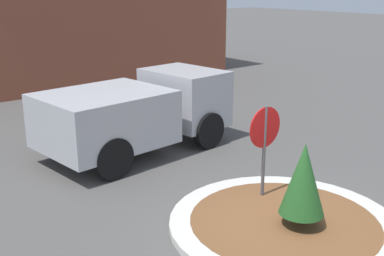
{
  "coord_description": "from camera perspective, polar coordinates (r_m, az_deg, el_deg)",
  "views": [
    {
      "loc": [
        -6.31,
        -5.22,
        4.34
      ],
      "look_at": [
        0.32,
        3.13,
        1.12
      ],
      "focal_mm": 45.0,
      "sensor_mm": 36.0,
      "label": 1
    }
  ],
  "objects": [
    {
      "name": "ground_plane",
      "position": [
        9.27,
        10.79,
        -11.45
      ],
      "size": [
        120.0,
        120.0,
        0.0
      ],
      "primitive_type": "plane",
      "color": "#514F4C"
    },
    {
      "name": "traffic_island",
      "position": [
        9.24,
        10.82,
        -11.07
      ],
      "size": [
        4.25,
        4.25,
        0.14
      ],
      "color": "beige",
      "rests_on": "ground_plane"
    },
    {
      "name": "stop_sign",
      "position": [
        9.69,
        8.61,
        -0.98
      ],
      "size": [
        0.84,
        0.07,
        2.04
      ],
      "color": "#4C4C51",
      "rests_on": "ground_plane"
    },
    {
      "name": "island_shrub",
      "position": [
        8.71,
        13.06,
        -5.91
      ],
      "size": [
        0.81,
        0.81,
        1.56
      ],
      "color": "brown",
      "rests_on": "traffic_island"
    },
    {
      "name": "utility_truck",
      "position": [
        12.71,
        -6.53,
        1.98
      ],
      "size": [
        5.28,
        2.89,
        2.0
      ],
      "rotation": [
        0.0,
        0.0,
        0.1
      ],
      "color": "#B2B2B7",
      "rests_on": "ground_plane"
    },
    {
      "name": "storefront_building",
      "position": [
        23.51,
        -14.61,
        13.8
      ],
      "size": [
        14.39,
        6.07,
        6.64
      ],
      "color": "brown",
      "rests_on": "ground_plane"
    }
  ]
}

